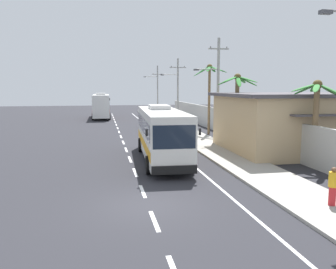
# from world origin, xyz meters

# --- Properties ---
(ground_plane) EXTENTS (160.00, 160.00, 0.00)m
(ground_plane) POSITION_xyz_m (0.00, 0.00, 0.00)
(ground_plane) COLOR #28282D
(sidewalk_kerb) EXTENTS (3.20, 90.00, 0.14)m
(sidewalk_kerb) POSITION_xyz_m (6.80, 10.00, 0.07)
(sidewalk_kerb) COLOR #A8A399
(sidewalk_kerb) RESTS_ON ground
(lane_markings) EXTENTS (3.86, 71.23, 0.01)m
(lane_markings) POSITION_xyz_m (2.24, 14.85, 0.00)
(lane_markings) COLOR white
(lane_markings) RESTS_ON ground
(boundary_wall) EXTENTS (0.24, 60.00, 2.54)m
(boundary_wall) POSITION_xyz_m (10.60, 14.00, 1.27)
(boundary_wall) COLOR #B2B2AD
(boundary_wall) RESTS_ON ground
(coach_bus_foreground) EXTENTS (3.19, 10.68, 3.59)m
(coach_bus_foreground) POSITION_xyz_m (2.06, 8.60, 1.87)
(coach_bus_foreground) COLOR silver
(coach_bus_foreground) RESTS_ON ground
(coach_bus_far_lane) EXTENTS (2.90, 10.57, 3.94)m
(coach_bus_far_lane) POSITION_xyz_m (-1.87, 41.07, 2.04)
(coach_bus_far_lane) COLOR white
(coach_bus_far_lane) RESTS_ON ground
(motorcycle_beside_bus) EXTENTS (0.56, 1.96, 1.59)m
(motorcycle_beside_bus) POSITION_xyz_m (3.81, 17.32, 0.65)
(motorcycle_beside_bus) COLOR black
(motorcycle_beside_bus) RESTS_ON ground
(pedestrian_midwalk) EXTENTS (0.36, 0.36, 1.55)m
(pedestrian_midwalk) POSITION_xyz_m (7.14, -1.84, 0.94)
(pedestrian_midwalk) COLOR red
(pedestrian_midwalk) RESTS_ON sidewalk_kerb
(utility_pole_mid) EXTENTS (3.15, 0.24, 9.05)m
(utility_pole_mid) POSITION_xyz_m (8.27, 15.65, 4.80)
(utility_pole_mid) COLOR #9E9E99
(utility_pole_mid) RESTS_ON ground
(utility_pole_far) EXTENTS (3.57, 0.24, 8.74)m
(utility_pole_far) POSITION_xyz_m (8.57, 33.47, 4.69)
(utility_pole_far) COLOR #9E9E99
(utility_pole_far) RESTS_ON ground
(utility_pole_distant) EXTENTS (3.67, 0.24, 8.84)m
(utility_pole_distant) POSITION_xyz_m (8.59, 51.29, 4.72)
(utility_pole_distant) COLOR #9E9E99
(utility_pole_distant) RESTS_ON ground
(palm_nearest) EXTENTS (3.47, 3.48, 7.12)m
(palm_nearest) POSITION_xyz_m (9.00, 20.14, 5.33)
(palm_nearest) COLOR brown
(palm_nearest) RESTS_ON ground
(palm_second) EXTENTS (3.23, 3.25, 5.90)m
(palm_second) POSITION_xyz_m (8.99, 12.80, 4.22)
(palm_second) COLOR brown
(palm_second) RESTS_ON ground
(palm_third) EXTENTS (3.17, 2.93, 5.24)m
(palm_third) POSITION_xyz_m (10.79, 4.95, 3.65)
(palm_third) COLOR brown
(palm_third) RESTS_ON ground
(roadside_building) EXTENTS (15.22, 9.26, 4.37)m
(roadside_building) POSITION_xyz_m (14.62, 9.92, 2.20)
(roadside_building) COLOR tan
(roadside_building) RESTS_ON ground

